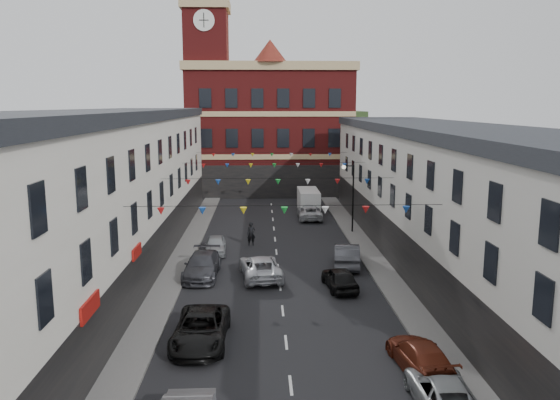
{
  "coord_description": "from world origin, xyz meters",
  "views": [
    {
      "loc": [
        -1.14,
        -32.13,
        11.05
      ],
      "look_at": [
        0.3,
        8.66,
        3.91
      ],
      "focal_mm": 35.0,
      "sensor_mm": 36.0,
      "label": 1
    }
  ],
  "objects": [
    {
      "name": "clock_tower",
      "position": [
        -7.5,
        35.0,
        14.93
      ],
      "size": [
        5.6,
        5.6,
        30.0
      ],
      "color": "maroon",
      "rests_on": "ground"
    },
    {
      "name": "pavement_left",
      "position": [
        -6.9,
        2.0,
        0.07
      ],
      "size": [
        1.8,
        64.0,
        0.15
      ],
      "primitive_type": "cube",
      "color": "#605E5B",
      "rests_on": "ground"
    },
    {
      "name": "car_left_d",
      "position": [
        -4.99,
        2.15,
        0.76
      ],
      "size": [
        2.31,
        5.33,
        1.53
      ],
      "primitive_type": "imported",
      "rotation": [
        0.0,
        0.0,
        -0.03
      ],
      "color": "#3D3D44",
      "rests_on": "ground"
    },
    {
      "name": "car_right_e",
      "position": [
        4.77,
        4.19,
        0.8
      ],
      "size": [
        2.32,
        5.03,
        1.6
      ],
      "primitive_type": "imported",
      "rotation": [
        0.0,
        0.0,
        3.01
      ],
      "color": "#44444A",
      "rests_on": "ground"
    },
    {
      "name": "car_left_e",
      "position": [
        -4.59,
        7.81,
        0.66
      ],
      "size": [
        1.77,
        3.96,
        1.32
      ],
      "primitive_type": "imported",
      "rotation": [
        0.0,
        0.0,
        0.05
      ],
      "color": "#999DA1",
      "rests_on": "ground"
    },
    {
      "name": "terrace_left",
      "position": [
        -11.78,
        1.0,
        5.35
      ],
      "size": [
        8.4,
        56.0,
        10.7
      ],
      "color": "silver",
      "rests_on": "ground"
    },
    {
      "name": "car_left_c",
      "position": [
        -3.99,
        -8.02,
        0.74
      ],
      "size": [
        2.55,
        5.35,
        1.47
      ],
      "primitive_type": "imported",
      "rotation": [
        0.0,
        0.0,
        -0.02
      ],
      "color": "black",
      "rests_on": "ground"
    },
    {
      "name": "pedestrian",
      "position": [
        -1.94,
        10.12,
        0.93
      ],
      "size": [
        0.73,
        0.53,
        1.86
      ],
      "primitive_type": "imported",
      "rotation": [
        0.0,
        0.0,
        0.13
      ],
      "color": "black",
      "rests_on": "ground"
    },
    {
      "name": "civic_building",
      "position": [
        0.0,
        37.95,
        8.14
      ],
      "size": [
        20.6,
        13.3,
        18.5
      ],
      "color": "maroon",
      "rests_on": "ground"
    },
    {
      "name": "ground",
      "position": [
        0.0,
        0.0,
        0.0
      ],
      "size": [
        160.0,
        160.0,
        0.0
      ],
      "primitive_type": "plane",
      "color": "black",
      "rests_on": "ground"
    },
    {
      "name": "car_right_c",
      "position": [
        5.5,
        -10.92,
        0.66
      ],
      "size": [
        2.25,
        4.7,
        1.32
      ],
      "primitive_type": "imported",
      "rotation": [
        0.0,
        0.0,
        3.23
      ],
      "color": "maroon",
      "rests_on": "ground"
    },
    {
      "name": "car_right_f",
      "position": [
        3.6,
        20.0,
        0.68
      ],
      "size": [
        2.33,
        4.95,
        1.37
      ],
      "primitive_type": "imported",
      "rotation": [
        0.0,
        0.0,
        3.13
      ],
      "color": "#B9BABE",
      "rests_on": "ground"
    },
    {
      "name": "street_lamp",
      "position": [
        6.55,
        14.0,
        3.9
      ],
      "size": [
        1.1,
        0.36,
        6.0
      ],
      "color": "black",
      "rests_on": "ground"
    },
    {
      "name": "moving_car",
      "position": [
        -1.21,
        1.81,
        0.72
      ],
      "size": [
        3.04,
        5.45,
        1.44
      ],
      "primitive_type": "imported",
      "rotation": [
        0.0,
        0.0,
        3.27
      ],
      "color": "silver",
      "rests_on": "ground"
    },
    {
      "name": "distant_hill",
      "position": [
        -4.0,
        62.0,
        5.0
      ],
      "size": [
        40.0,
        14.0,
        10.0
      ],
      "primitive_type": "cube",
      "color": "#2A4620",
      "rests_on": "ground"
    },
    {
      "name": "terrace_right",
      "position": [
        11.78,
        1.0,
        4.85
      ],
      "size": [
        8.4,
        56.0,
        9.7
      ],
      "color": "#B7B3AB",
      "rests_on": "ground"
    },
    {
      "name": "car_right_d",
      "position": [
        3.6,
        -0.55,
        0.68
      ],
      "size": [
        2.05,
        4.17,
        1.37
      ],
      "primitive_type": "imported",
      "rotation": [
        0.0,
        0.0,
        3.25
      ],
      "color": "black",
      "rests_on": "ground"
    },
    {
      "name": "white_van",
      "position": [
        3.8,
        23.73,
        1.17
      ],
      "size": [
        2.04,
        5.28,
        2.33
      ],
      "primitive_type": "cube",
      "rotation": [
        0.0,
        0.0,
        0.0
      ],
      "color": "white",
      "rests_on": "ground"
    },
    {
      "name": "pavement_right",
      "position": [
        6.9,
        2.0,
        0.07
      ],
      "size": [
        1.8,
        64.0,
        0.15
      ],
      "primitive_type": "cube",
      "color": "#605E5B",
      "rests_on": "ground"
    },
    {
      "name": "car_right_b",
      "position": [
        5.5,
        -13.85,
        0.64
      ],
      "size": [
        2.2,
        4.61,
        1.27
      ],
      "primitive_type": "imported",
      "rotation": [
        0.0,
        0.0,
        3.12
      ],
      "color": "gray",
      "rests_on": "ground"
    }
  ]
}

